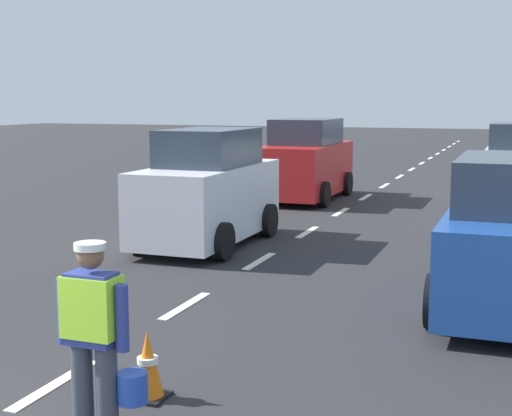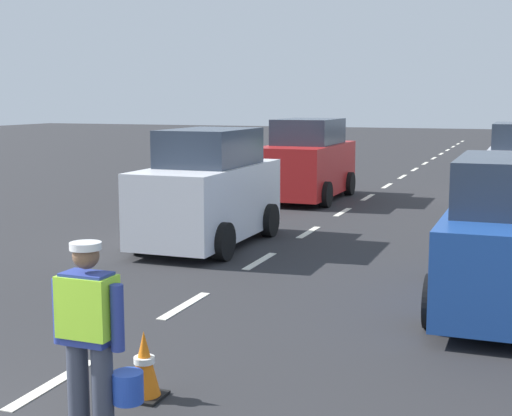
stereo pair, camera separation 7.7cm
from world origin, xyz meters
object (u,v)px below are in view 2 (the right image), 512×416
road_worker (91,331)px  traffic_cone_near (144,365)px  car_oncoming_second (308,162)px  car_oncoming_lead (209,192)px

road_worker → traffic_cone_near: bearing=91.0°
road_worker → car_oncoming_second: size_ratio=0.39×
car_oncoming_second → car_oncoming_lead: 6.95m
traffic_cone_near → car_oncoming_lead: car_oncoming_lead is taller
traffic_cone_near → road_worker: bearing=-89.0°
car_oncoming_second → car_oncoming_lead: bearing=-89.4°
traffic_cone_near → car_oncoming_second: 14.24m
car_oncoming_lead → road_worker: bearing=-72.5°
road_worker → traffic_cone_near: road_worker is taller
traffic_cone_near → car_oncoming_second: car_oncoming_second is taller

